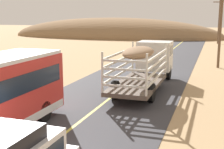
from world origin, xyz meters
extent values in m
cube|color=silver|center=(1.41, 15.83, 1.82)|extent=(2.50, 2.20, 2.20)
cube|color=#192333|center=(1.41, 15.83, 2.27)|extent=(2.53, 1.54, 0.70)
cube|color=brown|center=(1.41, 10.43, 0.72)|extent=(2.50, 6.40, 0.24)
cylinder|color=silver|center=(0.22, 13.57, 1.94)|extent=(0.12, 0.12, 2.20)
cylinder|color=silver|center=(2.60, 13.57, 1.94)|extent=(0.12, 0.12, 2.20)
cylinder|color=silver|center=(0.22, 7.29, 1.94)|extent=(0.12, 0.12, 2.20)
cylinder|color=silver|center=(2.60, 7.29, 1.94)|extent=(0.12, 0.12, 2.20)
cube|color=silver|center=(0.20, 10.43, 1.28)|extent=(0.08, 6.30, 0.12)
cube|color=silver|center=(2.62, 10.43, 1.28)|extent=(0.08, 6.30, 0.12)
cube|color=silver|center=(1.41, 7.27, 1.28)|extent=(2.40, 0.08, 0.12)
cube|color=silver|center=(0.20, 10.43, 1.72)|extent=(0.08, 6.30, 0.12)
cube|color=silver|center=(2.62, 10.43, 1.72)|extent=(0.08, 6.30, 0.12)
cube|color=silver|center=(1.41, 7.27, 1.72)|extent=(2.40, 0.08, 0.12)
cube|color=silver|center=(0.20, 10.43, 2.16)|extent=(0.08, 6.30, 0.12)
cube|color=silver|center=(2.62, 10.43, 2.16)|extent=(0.08, 6.30, 0.12)
cube|color=silver|center=(1.41, 7.27, 2.16)|extent=(2.40, 0.08, 0.12)
cube|color=silver|center=(0.20, 10.43, 2.60)|extent=(0.08, 6.30, 0.12)
cube|color=silver|center=(2.62, 10.43, 2.60)|extent=(0.08, 6.30, 0.12)
cube|color=silver|center=(1.41, 7.27, 2.60)|extent=(2.40, 0.08, 0.12)
ellipsoid|color=#8C6B4C|center=(1.41, 10.43, 2.69)|extent=(1.75, 3.84, 0.70)
cylinder|color=black|center=(0.32, 15.83, 0.57)|extent=(0.32, 1.10, 1.10)
cylinder|color=black|center=(2.50, 15.83, 0.57)|extent=(0.32, 1.10, 1.10)
cylinder|color=black|center=(0.32, 9.15, 0.57)|extent=(0.32, 1.10, 1.10)
cylinder|color=black|center=(2.50, 9.15, 0.57)|extent=(0.32, 1.10, 1.10)
cylinder|color=black|center=(-3.79, 4.24, 0.52)|extent=(0.30, 1.00, 1.00)
cylinder|color=black|center=(-1.59, 4.24, 0.52)|extent=(0.30, 1.00, 1.00)
cylinder|color=brown|center=(6.16, 22.80, 3.61)|extent=(0.24, 0.24, 7.22)
cylinder|color=brown|center=(6.16, 48.82, 3.82)|extent=(0.24, 0.24, 7.64)
cube|color=brown|center=(6.16, 48.82, 7.04)|extent=(2.20, 0.14, 0.14)
ellipsoid|color=#84705B|center=(-15.16, 24.71, 0.45)|extent=(1.46, 1.31, 0.89)
ellipsoid|color=olive|center=(-16.38, 58.79, 0.00)|extent=(48.54, 18.92, 8.60)
camera|label=1|loc=(5.80, -7.79, 4.95)|focal=49.60mm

